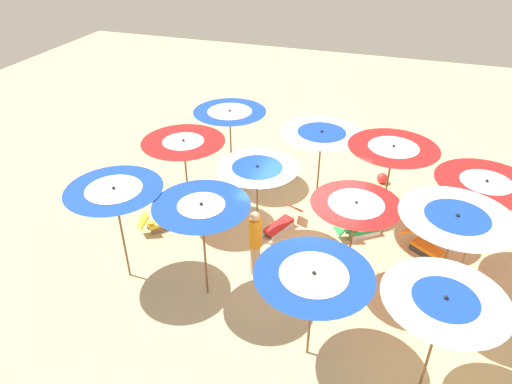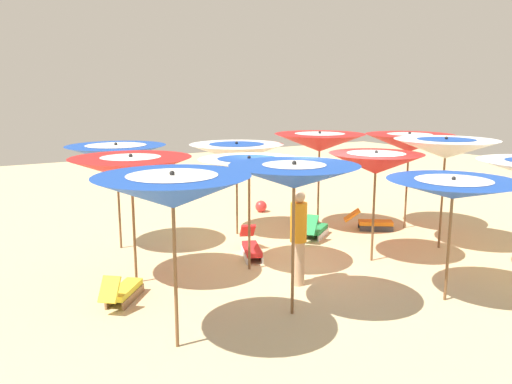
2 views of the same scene
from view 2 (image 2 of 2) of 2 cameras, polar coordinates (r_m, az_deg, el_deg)
ground at (r=10.85m, az=6.51°, el=-7.94°), size 37.07×37.07×0.04m
beach_umbrella_1 at (r=12.09m, az=20.12°, el=4.52°), size 2.23×2.23×2.52m
beach_umbrella_2 at (r=13.63m, az=16.48°, el=5.22°), size 2.19×2.19×2.49m
beach_umbrella_3 at (r=9.06m, az=20.83°, el=0.30°), size 2.15×2.15×2.14m
beach_umbrella_4 at (r=10.77m, az=13.03°, el=3.12°), size 1.92×1.92×2.32m
beach_umbrella_5 at (r=12.97m, az=7.00°, el=5.46°), size 2.24×2.24×2.52m
beach_umbrella_6 at (r=7.90m, az=4.20°, el=1.73°), size 2.01×2.01×2.47m
beach_umbrella_7 at (r=9.96m, az=-0.77°, el=2.85°), size 1.97×1.97×2.29m
beach_umbrella_8 at (r=12.54m, az=-2.15°, el=4.38°), size 2.27×2.27×2.30m
beach_umbrella_9 at (r=6.90m, az=-9.15°, el=0.10°), size 2.09×2.09×2.49m
beach_umbrella_10 at (r=9.50m, az=-13.56°, el=2.55°), size 2.17×2.17×2.41m
beach_umbrella_11 at (r=11.76m, az=-15.11°, el=4.15°), size 2.16×2.16×2.39m
lounger_0 at (r=11.20m, az=-0.54°, el=-6.03°), size 1.39×0.83×0.60m
lounger_1 at (r=12.62m, az=6.49°, el=-4.06°), size 1.03×1.22×0.65m
lounger_2 at (r=13.55m, az=12.57°, el=-3.26°), size 1.00×1.21×0.54m
lounger_3 at (r=9.15m, az=-14.44°, el=-10.48°), size 1.08×1.00×0.61m
beachgoer_0 at (r=9.43m, az=4.68°, el=-4.83°), size 0.30×0.30×1.76m
beach_ball at (r=15.15m, az=0.55°, el=-1.58°), size 0.34×0.34×0.34m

